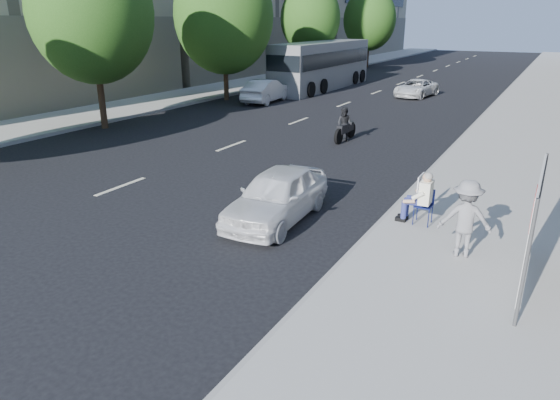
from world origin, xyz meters
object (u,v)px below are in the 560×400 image
Objects in this scene: seated_protester at (420,195)px; white_sedan_mid at (266,91)px; protest_banner at (533,224)px; motorcycle at (345,126)px; white_sedan_near at (277,195)px; white_sedan_far at (416,88)px; jogger at (465,219)px; bus at (322,66)px.

seated_protester is 20.25m from white_sedan_mid.
motorcycle is (-7.60, 9.93, -0.76)m from protest_banner.
white_sedan_near is 9.19m from motorcycle.
white_sedan_far is (-2.55, 23.19, -0.10)m from white_sedan_near.
white_sedan_near is (-4.55, 0.15, -0.32)m from jogger.
bus is at bearing 108.93° from white_sedan_near.
protest_banner reaches higher than jogger.
seated_protester is 3.51m from white_sedan_near.
motorcycle is 17.10m from bus.
jogger is 22.10m from white_sedan_mid.
jogger is 0.14× the size of bus.
white_sedan_mid is (-15.83, 17.36, -0.71)m from protest_banner.
jogger is at bearing 126.06° from white_sedan_mid.
jogger is 0.81× the size of motorcycle.
protest_banner is 29.47m from bus.
white_sedan_near is at bearing -76.13° from motorcycle.
bus is (-7.22, 0.92, 1.08)m from white_sedan_far.
protest_banner is 5.90m from white_sedan_near.
seated_protester is 0.33× the size of white_sedan_far.
motorcycle is 0.17× the size of bus.
bus reaches higher than white_sedan_far.
white_sedan_mid is at bearing 118.31° from white_sedan_near.
bus is at bearing 121.85° from protest_banner.
white_sedan_mid reaches higher than white_sedan_far.
white_sedan_near is 0.92× the size of white_sedan_mid.
motorcycle is at bearing 123.20° from seated_protester.
seated_protester is 22.76m from white_sedan_far.
white_sedan_far is at bearing 95.37° from motorcycle.
protest_banner is at bearing 135.21° from jogger.
white_sedan_near is at bearing -160.03° from seated_protester.
white_sedan_mid is at bearing 132.36° from protest_banner.
motorcycle reaches higher than white_sedan_far.
white_sedan_mid is 11.09m from motorcycle.
motorcycle is at bearing -67.93° from jogger.
bus reaches higher than motorcycle.
white_sedan_far is 1.95× the size of motorcycle.
bus is (-7.95, 15.10, 1.00)m from motorcycle.
white_sedan_near is 23.33m from white_sedan_far.
white_sedan_far is at bearing 93.14° from white_sedan_near.
white_sedan_near is (-3.29, -1.20, -0.22)m from seated_protester.
bus is at bearing -72.19° from jogger.
seated_protester is at bearing -59.77° from jogger.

